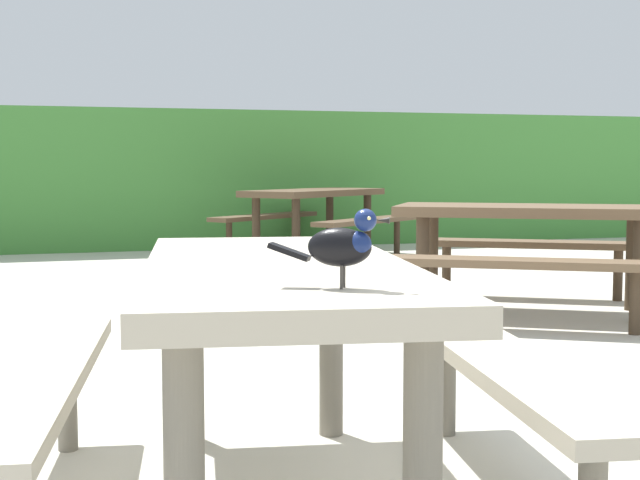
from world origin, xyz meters
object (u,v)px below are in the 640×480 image
(picnic_table_mid_left, at_px, (529,232))
(picnic_table_far_centre, at_px, (314,206))
(picnic_table_foreground, at_px, (277,323))
(bird_grackle, at_px, (344,244))

(picnic_table_mid_left, xyz_separation_m, picnic_table_far_centre, (-0.26, 4.21, 0.00))
(picnic_table_foreground, relative_size, bird_grackle, 7.65)
(picnic_table_foreground, relative_size, picnic_table_far_centre, 0.83)
(bird_grackle, distance_m, picnic_table_far_centre, 8.12)
(picnic_table_mid_left, distance_m, picnic_table_far_centre, 4.21)
(picnic_table_mid_left, relative_size, picnic_table_far_centre, 0.98)
(picnic_table_far_centre, bearing_deg, picnic_table_mid_left, -86.42)
(picnic_table_foreground, distance_m, picnic_table_far_centre, 7.53)
(picnic_table_far_centre, bearing_deg, picnic_table_foreground, -107.89)
(picnic_table_foreground, bearing_deg, picnic_table_far_centre, 72.11)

